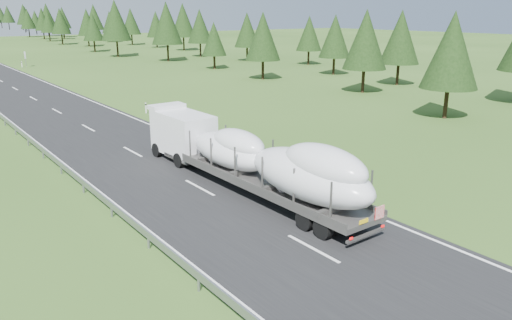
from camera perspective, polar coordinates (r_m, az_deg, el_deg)
ground at (r=20.57m, az=6.51°, el=-10.06°), size 400.00×400.00×0.00m
highway_sign at (r=95.68m, az=-24.89°, el=10.71°), size 0.08×0.90×2.60m
tree_line_right at (r=165.28m, az=-18.58°, el=14.97°), size 26.78×351.79×12.36m
boat_truck at (r=25.88m, az=-0.40°, el=0.41°), size 2.92×18.17×3.67m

